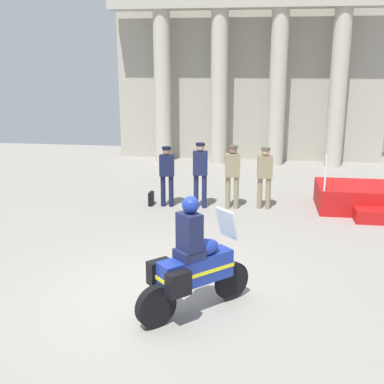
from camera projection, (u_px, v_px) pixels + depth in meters
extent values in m
plane|color=gray|center=(164.00, 295.00, 8.05)|extent=(28.00, 28.00, 0.00)
cube|color=#A49F91|center=(249.00, 69.00, 18.29)|extent=(10.24, 0.30, 6.93)
cylinder|color=#B2AD9E|center=(162.00, 88.00, 18.03)|extent=(0.62, 0.62, 5.56)
cylinder|color=#B2AD9E|center=(219.00, 89.00, 17.74)|extent=(0.62, 0.62, 5.56)
cylinder|color=#B2AD9E|center=(278.00, 89.00, 17.45)|extent=(0.62, 0.62, 5.56)
cylinder|color=#B2AD9E|center=(338.00, 90.00, 17.16)|extent=(0.62, 0.62, 5.56)
cube|color=#ABA697|center=(251.00, 1.00, 16.79)|extent=(10.24, 0.82, 0.50)
cylinder|color=silver|center=(326.00, 173.00, 11.86)|extent=(0.05, 0.05, 0.90)
cylinder|color=#141938|center=(163.00, 191.00, 12.88)|extent=(0.13, 0.13, 0.84)
cylinder|color=#141938|center=(171.00, 191.00, 12.85)|extent=(0.13, 0.13, 0.84)
cube|color=#141938|center=(167.00, 165.00, 12.67)|extent=(0.40, 0.26, 0.56)
sphere|color=#997056|center=(167.00, 151.00, 12.57)|extent=(0.21, 0.21, 0.21)
cylinder|color=black|center=(167.00, 148.00, 12.55)|extent=(0.24, 0.24, 0.06)
cylinder|color=#191E42|center=(196.00, 191.00, 12.74)|extent=(0.13, 0.13, 0.90)
cylinder|color=#191E42|center=(204.00, 191.00, 12.71)|extent=(0.13, 0.13, 0.90)
cube|color=#191E42|center=(200.00, 163.00, 12.52)|extent=(0.40, 0.26, 0.63)
sphere|color=tan|center=(200.00, 147.00, 12.41)|extent=(0.21, 0.21, 0.21)
cylinder|color=black|center=(200.00, 144.00, 12.39)|extent=(0.24, 0.24, 0.06)
cylinder|color=#847A5B|center=(228.00, 192.00, 12.67)|extent=(0.13, 0.13, 0.87)
cylinder|color=#847A5B|center=(236.00, 193.00, 12.64)|extent=(0.13, 0.13, 0.87)
cube|color=#847A5B|center=(233.00, 165.00, 12.46)|extent=(0.40, 0.26, 0.61)
sphere|color=#997056|center=(233.00, 150.00, 12.35)|extent=(0.21, 0.21, 0.21)
cylinder|color=#4F4937|center=(233.00, 147.00, 12.33)|extent=(0.24, 0.24, 0.06)
cylinder|color=#847A5B|center=(260.00, 193.00, 12.66)|extent=(0.13, 0.13, 0.84)
cylinder|color=#847A5B|center=(268.00, 193.00, 12.63)|extent=(0.13, 0.13, 0.84)
cube|color=#847A5B|center=(265.00, 167.00, 12.45)|extent=(0.40, 0.26, 0.58)
sphere|color=tan|center=(266.00, 152.00, 12.35)|extent=(0.21, 0.21, 0.21)
cylinder|color=#4F4937|center=(266.00, 149.00, 12.33)|extent=(0.24, 0.24, 0.06)
cylinder|color=black|center=(232.00, 281.00, 7.85)|extent=(0.53, 0.51, 0.64)
cylinder|color=black|center=(156.00, 306.00, 7.04)|extent=(0.56, 0.54, 0.64)
cube|color=navy|center=(196.00, 269.00, 7.34)|extent=(1.12, 1.09, 0.44)
ellipsoid|color=navy|center=(204.00, 248.00, 7.34)|extent=(0.60, 0.59, 0.26)
cube|color=yellow|center=(196.00, 270.00, 7.35)|extent=(1.14, 1.11, 0.06)
cube|color=silver|center=(227.00, 223.00, 7.51)|extent=(0.39, 0.40, 0.47)
cube|color=black|center=(159.00, 271.00, 7.26)|extent=(0.38, 0.38, 0.36)
cube|color=black|center=(178.00, 284.00, 6.86)|extent=(0.38, 0.38, 0.36)
cube|color=#191E42|center=(190.00, 253.00, 7.20)|extent=(0.52, 0.52, 0.14)
cube|color=#191E42|center=(189.00, 231.00, 7.10)|extent=(0.44, 0.44, 0.56)
sphere|color=navy|center=(191.00, 205.00, 7.01)|extent=(0.26, 0.26, 0.26)
cube|color=black|center=(151.00, 199.00, 13.03)|extent=(0.10, 0.32, 0.36)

